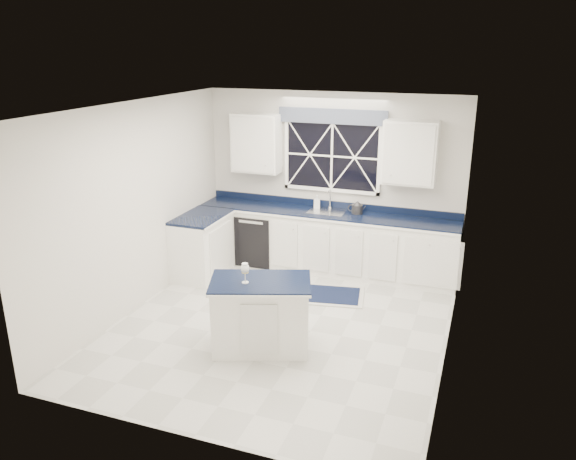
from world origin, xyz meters
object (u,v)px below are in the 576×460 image
at_px(faucet, 330,199).
at_px(island, 261,314).
at_px(soap_bottle, 317,202).
at_px(wine_glass, 245,269).
at_px(dishwasher, 260,237).
at_px(kettle, 357,208).

height_order(faucet, island, faucet).
bearing_deg(faucet, soap_bottle, -172.23).
xyz_separation_m(island, soap_bottle, (-0.17, 2.68, 0.62)).
bearing_deg(wine_glass, island, 36.36).
height_order(wine_glass, soap_bottle, soap_bottle).
xyz_separation_m(faucet, wine_glass, (-0.17, -2.81, -0.10)).
bearing_deg(faucet, dishwasher, -169.98).
height_order(faucet, soap_bottle, faucet).
bearing_deg(wine_glass, soap_bottle, 90.57).
height_order(island, wine_glass, wine_glass).
bearing_deg(dishwasher, soap_bottle, 10.51).
height_order(dishwasher, island, island).
bearing_deg(island, dishwasher, 93.68).
bearing_deg(dishwasher, island, -67.01).
bearing_deg(faucet, island, -90.67).
xyz_separation_m(faucet, soap_bottle, (-0.20, -0.03, -0.06)).
distance_m(island, soap_bottle, 2.76).
relative_size(dishwasher, island, 0.64).
relative_size(dishwasher, kettle, 3.00).
bearing_deg(dishwasher, faucet, 10.02).
height_order(dishwasher, soap_bottle, soap_bottle).
height_order(kettle, soap_bottle, soap_bottle).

